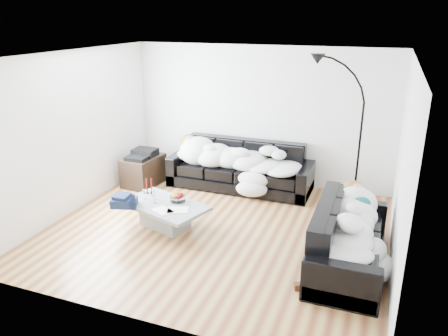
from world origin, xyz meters
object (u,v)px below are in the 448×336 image
(sleeper_right, at_px, (351,221))
(wine_glass_a, at_px, (155,195))
(sleeper_back, at_px, (239,156))
(coffee_table, at_px, (165,215))
(candle_left, at_px, (147,186))
(stereo, at_px, (142,154))
(av_cabinet, at_px, (143,171))
(sofa_back, at_px, (240,166))
(floor_lamp, at_px, (359,146))
(fruit_bowl, at_px, (178,197))
(wine_glass_c, at_px, (154,197))
(wine_glass_b, at_px, (145,194))
(sofa_right, at_px, (350,236))
(shoes, at_px, (311,284))
(candle_right, at_px, (151,186))

(sleeper_right, relative_size, wine_glass_a, 10.78)
(sleeper_back, bearing_deg, coffee_table, -106.97)
(candle_left, xyz_separation_m, stereo, (-0.77, 1.18, 0.11))
(coffee_table, xyz_separation_m, av_cabinet, (-1.23, 1.45, 0.09))
(sofa_back, height_order, stereo, sofa_back)
(coffee_table, bearing_deg, av_cabinet, 130.22)
(wine_glass_a, xyz_separation_m, floor_lamp, (2.89, 1.61, 0.65))
(fruit_bowl, distance_m, wine_glass_c, 0.35)
(wine_glass_b, bearing_deg, sleeper_right, -3.43)
(candle_left, xyz_separation_m, av_cabinet, (-0.77, 1.18, -0.23))
(sofa_back, height_order, fruit_bowl, sofa_back)
(wine_glass_b, relative_size, wine_glass_c, 0.89)
(coffee_table, height_order, av_cabinet, av_cabinet)
(sofa_back, distance_m, candle_left, 1.95)
(coffee_table, relative_size, floor_lamp, 0.58)
(sofa_back, xyz_separation_m, candle_left, (-1.03, -1.65, 0.07))
(sofa_right, height_order, shoes, sofa_right)
(candle_right, height_order, shoes, candle_right)
(sofa_back, relative_size, av_cabinet, 3.31)
(wine_glass_c, bearing_deg, candle_left, 136.27)
(sofa_back, xyz_separation_m, wine_glass_b, (-0.94, -1.86, 0.03))
(sleeper_right, distance_m, shoes, 0.97)
(av_cabinet, bearing_deg, sleeper_right, -15.92)
(sofa_back, relative_size, shoes, 6.68)
(wine_glass_a, xyz_separation_m, shoes, (2.63, -0.91, -0.42))
(candle_right, distance_m, floor_lamp, 3.42)
(coffee_table, height_order, candle_right, candle_right)
(sleeper_back, distance_m, candle_right, 1.85)
(wine_glass_a, xyz_separation_m, candle_right, (-0.17, 0.20, 0.05))
(sofa_back, distance_m, wine_glass_c, 2.07)
(sofa_right, relative_size, shoes, 5.09)
(wine_glass_b, distance_m, candle_left, 0.23)
(sofa_back, bearing_deg, shoes, -56.08)
(coffee_table, distance_m, floor_lamp, 3.31)
(floor_lamp, bearing_deg, sofa_back, 157.30)
(wine_glass_b, relative_size, stereo, 0.37)
(wine_glass_b, distance_m, shoes, 2.94)
(sleeper_back, distance_m, sleeper_right, 2.96)
(sofa_right, bearing_deg, sofa_back, 46.91)
(sofa_right, xyz_separation_m, wine_glass_b, (-3.13, 0.19, 0.05))
(wine_glass_c, bearing_deg, floor_lamp, 31.41)
(sofa_back, xyz_separation_m, wine_glass_a, (-0.79, -1.82, 0.02))
(floor_lamp, bearing_deg, av_cabinet, 166.80)
(sleeper_right, height_order, floor_lamp, floor_lamp)
(shoes, xyz_separation_m, floor_lamp, (0.26, 2.52, 1.07))
(sleeper_back, bearing_deg, wine_glass_a, -114.06)
(sleeper_right, relative_size, coffee_table, 1.34)
(av_cabinet, height_order, floor_lamp, floor_lamp)
(sleeper_right, bearing_deg, sleeper_back, 47.61)
(sofa_right, xyz_separation_m, fruit_bowl, (-2.62, 0.29, 0.04))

